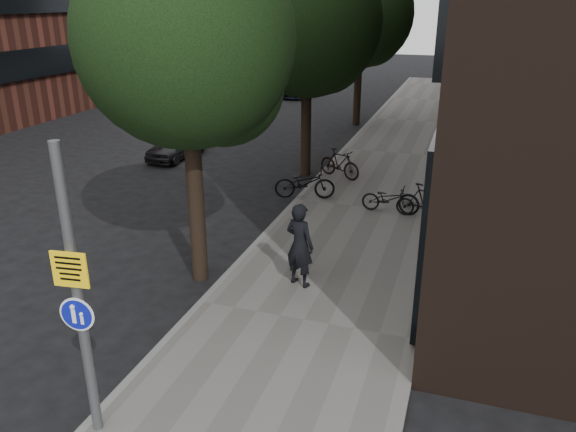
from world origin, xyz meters
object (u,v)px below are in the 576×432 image
at_px(pedestrian, 300,245).
at_px(parked_bike_facade_near, 388,199).
at_px(signpost, 78,297).
at_px(parked_car_near, 177,145).

distance_m(pedestrian, parked_bike_facade_near, 5.22).
distance_m(signpost, parked_car_near, 15.53).
xyz_separation_m(signpost, parked_car_near, (-6.36, 14.05, -1.77)).
height_order(parked_bike_facade_near, parked_car_near, parked_car_near).
relative_size(signpost, pedestrian, 2.29).
distance_m(signpost, parked_bike_facade_near, 10.74).
bearing_deg(parked_car_near, parked_bike_facade_near, -19.95).
height_order(signpost, pedestrian, signpost).
xyz_separation_m(signpost, parked_bike_facade_near, (2.68, 10.24, -1.78)).
bearing_deg(parked_car_near, signpost, -62.76).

